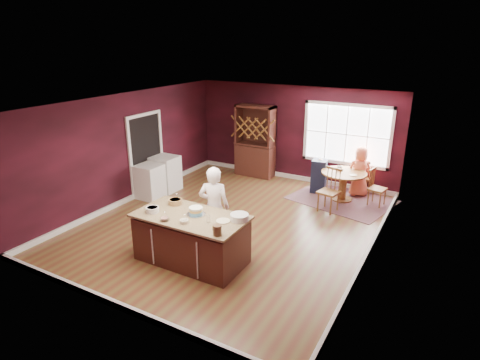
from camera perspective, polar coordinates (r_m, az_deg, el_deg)
name	(u,v)px	position (r m, az deg, el deg)	size (l,w,h in m)	color
room_shell	(233,166)	(8.57, -1.07, 2.03)	(7.00, 7.00, 7.00)	brown
window	(347,134)	(11.11, 14.91, 6.28)	(2.36, 0.10, 1.66)	white
doorway	(147,155)	(10.83, -13.15, 3.49)	(0.08, 1.26, 2.13)	white
kitchen_island	(191,239)	(7.49, -6.92, -8.37)	(2.05, 1.07, 0.92)	#462015
dining_table	(343,180)	(10.46, 14.49, -0.03)	(1.12, 1.12, 0.75)	olive
baker	(214,207)	(7.81, -3.70, -3.90)	(0.60, 0.40, 1.65)	white
layer_cake	(196,211)	(7.28, -6.30, -4.39)	(0.35, 0.35, 0.14)	white
bowl_blue	(153,210)	(7.52, -12.33, -4.13)	(0.24, 0.24, 0.09)	silver
bowl_yellow	(175,202)	(7.79, -9.18, -3.06)	(0.27, 0.27, 0.10)	tan
bowl_pink	(165,219)	(7.14, -10.67, -5.49)	(0.16, 0.16, 0.06)	silver
bowl_olive	(184,221)	(7.01, -7.95, -5.84)	(0.15, 0.15, 0.06)	beige
drinking_glass	(208,219)	(6.95, -4.52, -5.55)	(0.07, 0.07, 0.14)	silver
dinner_plate	(223,221)	(7.00, -2.42, -5.84)	(0.25, 0.25, 0.02)	beige
white_tub	(239,217)	(7.03, -0.09, -5.30)	(0.32, 0.32, 0.11)	white
stoneware_crock	(217,230)	(6.52, -3.26, -7.12)	(0.14, 0.14, 0.17)	#402C21
toy_figurine	(214,228)	(6.71, -3.78, -6.78)	(0.05, 0.05, 0.08)	yellow
rug	(342,200)	(10.64, 14.25, -2.71)	(2.38, 1.84, 0.01)	brown
chair_east	(378,187)	(10.39, 18.99, -1.00)	(0.40, 0.38, 0.94)	#9B6B3A
chair_south	(329,190)	(9.70, 12.52, -1.43)	(0.45, 0.43, 1.06)	brown
chair_north	(361,176)	(11.09, 16.80, 0.52)	(0.39, 0.38, 0.94)	olive
seated_woman	(360,172)	(10.83, 16.66, 1.16)	(0.65, 0.42, 1.32)	#F47851
high_chair	(319,175)	(10.89, 11.14, 0.64)	(0.38, 0.38, 0.94)	black
toddler	(320,162)	(10.89, 11.31, 2.53)	(0.18, 0.14, 0.26)	#8CA5BF
table_plate	(353,175)	(10.19, 15.83, 0.66)	(0.19, 0.19, 0.01)	beige
table_cup	(339,168)	(10.52, 13.95, 1.66)	(0.13, 0.13, 0.10)	white
hutch	(255,141)	(11.88, 2.16, 5.55)	(1.15, 0.48, 2.11)	#3E2711
washer	(150,182)	(10.57, -12.72, -0.21)	(0.61, 0.59, 0.88)	white
dryer	(166,173)	(11.01, -10.54, 0.92)	(0.65, 0.63, 0.94)	white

